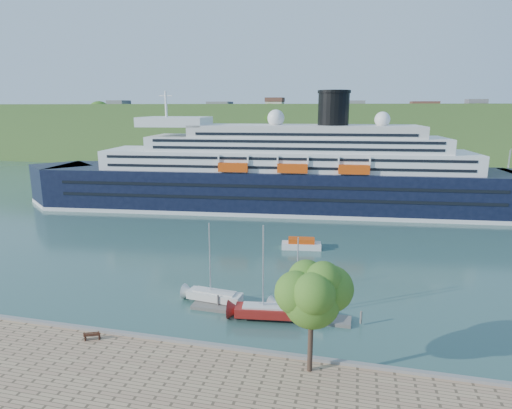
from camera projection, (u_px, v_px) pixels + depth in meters
name	position (u px, v px, depth m)	size (l,w,h in m)	color
ground	(209.00, 354.00, 40.73)	(400.00, 400.00, 0.00)	#2E534E
far_hillside	(327.00, 134.00, 175.51)	(400.00, 50.00, 24.00)	#314F1F
quay_coping	(208.00, 345.00, 40.29)	(220.00, 0.50, 0.30)	slate
cruise_ship	(276.00, 151.00, 95.63)	(118.31, 17.23, 26.57)	black
park_bench	(92.00, 335.00, 41.35)	(1.57, 0.64, 1.00)	#4D2516
promenade_tree	(311.00, 313.00, 35.41)	(6.49, 6.49, 10.76)	#386A1C
floating_pontoon	(269.00, 313.00, 48.55)	(18.29, 2.24, 0.41)	slate
sailboat_white_near	(214.00, 266.00, 50.22)	(7.36, 2.04, 9.50)	silver
sailboat_red	(268.00, 276.00, 46.10)	(8.03, 2.23, 10.38)	maroon
sailboat_white_far	(301.00, 281.00, 46.61)	(6.91, 1.92, 8.93)	silver
tender_launch	(301.00, 243.00, 70.82)	(6.54, 2.24, 1.81)	#D3430C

